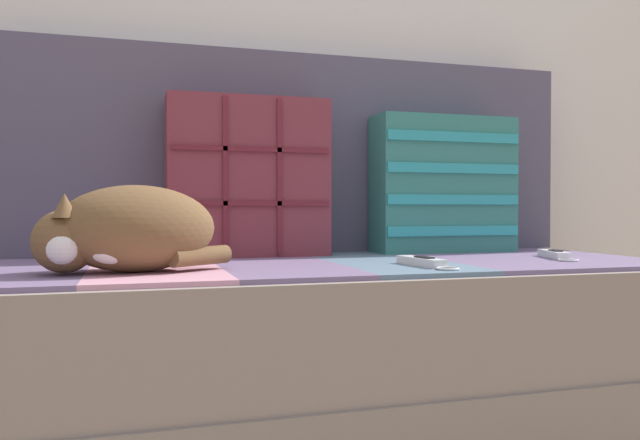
# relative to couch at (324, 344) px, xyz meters

# --- Properties ---
(couch) EXTENTS (1.72, 0.79, 0.41)m
(couch) POSITION_rel_couch_xyz_m (0.00, 0.00, 0.00)
(couch) COLOR gray
(couch) RESTS_ON ground_plane
(sofa_backrest) EXTENTS (1.69, 0.14, 0.57)m
(sofa_backrest) POSITION_rel_couch_xyz_m (0.00, 0.32, 0.49)
(sofa_backrest) COLOR #514C60
(sofa_backrest) RESTS_ON couch
(throw_pillow_quilted) EXTENTS (0.42, 0.14, 0.42)m
(throw_pillow_quilted) POSITION_rel_couch_xyz_m (-0.16, 0.18, 0.42)
(throw_pillow_quilted) COLOR brown
(throw_pillow_quilted) RESTS_ON couch
(throw_pillow_striped) EXTENTS (0.42, 0.14, 0.39)m
(throw_pillow_striped) POSITION_rel_couch_xyz_m (0.42, 0.18, 0.40)
(throw_pillow_striped) COLOR #337A70
(throw_pillow_striped) RESTS_ON couch
(sleeping_cat) EXTENTS (0.39, 0.23, 0.17)m
(sleeping_cat) POSITION_rel_couch_xyz_m (-0.47, -0.17, 0.29)
(sleeping_cat) COLOR brown
(sleeping_cat) RESTS_ON couch
(game_remote_near) EXTENTS (0.11, 0.20, 0.02)m
(game_remote_near) POSITION_rel_couch_xyz_m (0.58, -0.11, 0.22)
(game_remote_near) COLOR white
(game_remote_near) RESTS_ON couch
(game_remote_far) EXTENTS (0.06, 0.21, 0.02)m
(game_remote_far) POSITION_rel_couch_xyz_m (0.16, -0.21, 0.22)
(game_remote_far) COLOR white
(game_remote_far) RESTS_ON couch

